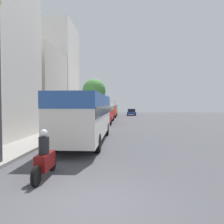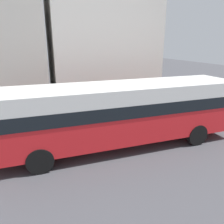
{
  "view_description": "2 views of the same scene",
  "coord_description": "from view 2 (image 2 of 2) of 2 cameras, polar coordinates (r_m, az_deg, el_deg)",
  "views": [
    {
      "loc": [
        0.88,
        -5.56,
        2.62
      ],
      "look_at": [
        -0.75,
        25.13,
        1.43
      ],
      "focal_mm": 35.0,
      "sensor_mm": 36.0,
      "label": 1
    },
    {
      "loc": [
        6.8,
        20.93,
        4.61
      ],
      "look_at": [
        -1.25,
        23.81,
        1.89
      ],
      "focal_mm": 35.0,
      "sensor_mm": 36.0,
      "label": 2
    }
  ],
  "objects": [
    {
      "name": "pedestrian_near_curb",
      "position": [
        13.27,
        -3.61,
        1.76
      ],
      "size": [
        0.35,
        0.35,
        1.64
      ],
      "color": "#232838",
      "rests_on": "sidewalk"
    },
    {
      "name": "bus_following",
      "position": [
        9.71,
        1.68,
        1.33
      ],
      "size": [
        2.58,
        11.38,
        2.88
      ],
      "color": "red",
      "rests_on": "ground_plane"
    },
    {
      "name": "building_end_row",
      "position": [
        16.44,
        -3.02,
        25.61
      ],
      "size": [
        5.15,
        7.1,
        13.79
      ],
      "color": "silver",
      "rests_on": "ground_plane"
    }
  ]
}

